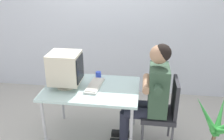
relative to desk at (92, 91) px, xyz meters
name	(u,v)px	position (x,y,z in m)	size (l,w,h in m)	color
ground_plane	(93,135)	(0.00, 0.00, -0.68)	(12.00, 12.00, 0.00)	#B2ADA3
wall_back	(126,8)	(0.30, 1.40, 0.82)	(8.00, 0.10, 3.00)	silver
desk	(92,91)	(0.00, 0.00, 0.00)	(1.17, 0.79, 0.73)	#B7B7BC
crt_monitor	(65,68)	(-0.31, -0.02, 0.30)	(0.38, 0.34, 0.44)	beige
keyboard	(95,85)	(0.03, 0.03, 0.07)	(0.19, 0.45, 0.03)	silver
office_chair	(164,110)	(0.90, -0.05, -0.16)	(0.41, 0.41, 0.91)	#4C4C51
person_seated	(150,92)	(0.72, -0.05, 0.07)	(0.68, 0.59, 1.34)	#334C38
desk_mug	(98,75)	(0.04, 0.27, 0.10)	(0.07, 0.08, 0.10)	blue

